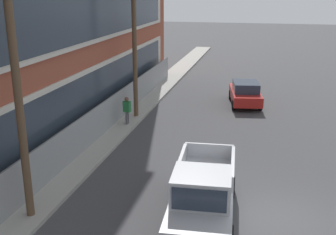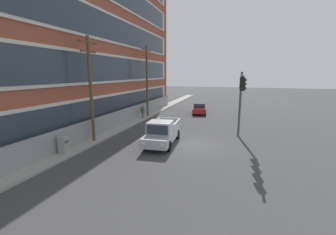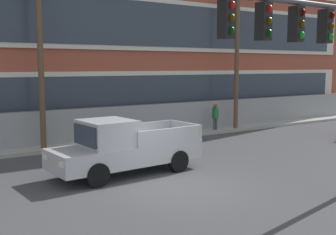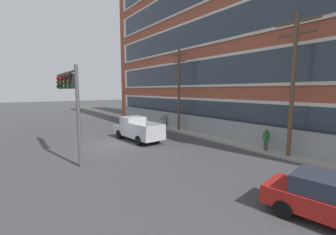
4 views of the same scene
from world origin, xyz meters
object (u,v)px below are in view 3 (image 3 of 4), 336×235
Objects in this scene: traffic_signal_mast at (307,49)px; pickup_truck_silver at (124,148)px; utility_pole_near_corner at (40,48)px; utility_pole_midblock at (237,47)px; pedestrian_near_cabinet at (215,116)px.

pickup_truck_silver is (-2.41, 5.90, -3.37)m from traffic_signal_mast.
utility_pole_near_corner is (-3.58, 11.53, 0.35)m from traffic_signal_mast.
utility_pole_near_corner is at bearing 179.50° from utility_pole_midblock.
pedestrian_near_cabinet is (6.46, 11.45, -3.35)m from traffic_signal_mast.
traffic_signal_mast is at bearing -119.43° from pedestrian_near_cabinet.
traffic_signal_mast is at bearing -125.13° from utility_pole_midblock.
pedestrian_near_cabinet is (10.04, -0.08, -3.70)m from utility_pole_near_corner.
pickup_truck_silver is 6.85m from utility_pole_near_corner.
pedestrian_near_cabinet is at bearing 32.03° from pickup_truck_silver.
pickup_truck_silver is at bearing -152.14° from utility_pole_midblock.
utility_pole_midblock is at bearing 54.87° from traffic_signal_mast.
utility_pole_midblock is at bearing -0.50° from utility_pole_near_corner.
traffic_signal_mast is 3.43× the size of pedestrian_near_cabinet.
traffic_signal_mast reaches higher than pedestrian_near_cabinet.
traffic_signal_mast is 12.08m from utility_pole_near_corner.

